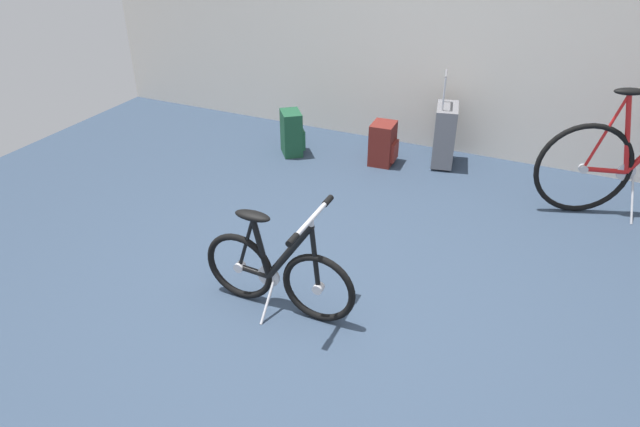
{
  "coord_description": "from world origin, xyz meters",
  "views": [
    {
      "loc": [
        1.09,
        -2.27,
        2.2
      ],
      "look_at": [
        -0.1,
        0.32,
        0.55
      ],
      "focal_mm": 32.14,
      "sensor_mm": 36.0,
      "label": 1
    }
  ],
  "objects_px": {
    "folding_bike_foreground": "(277,270)",
    "backpack_on_floor": "(292,133)",
    "handbag_on_floor": "(383,144)",
    "rolling_suitcase": "(445,134)"
  },
  "relations": [
    {
      "from": "folding_bike_foreground",
      "to": "backpack_on_floor",
      "type": "bearing_deg",
      "value": 115.1
    },
    {
      "from": "folding_bike_foreground",
      "to": "handbag_on_floor",
      "type": "height_order",
      "value": "folding_bike_foreground"
    },
    {
      "from": "rolling_suitcase",
      "to": "handbag_on_floor",
      "type": "distance_m",
      "value": 0.54
    },
    {
      "from": "backpack_on_floor",
      "to": "handbag_on_floor",
      "type": "xyz_separation_m",
      "value": [
        0.84,
        0.15,
        -0.01
      ]
    },
    {
      "from": "rolling_suitcase",
      "to": "folding_bike_foreground",
      "type": "bearing_deg",
      "value": -98.88
    },
    {
      "from": "backpack_on_floor",
      "to": "handbag_on_floor",
      "type": "distance_m",
      "value": 0.85
    },
    {
      "from": "handbag_on_floor",
      "to": "folding_bike_foreground",
      "type": "bearing_deg",
      "value": -86.91
    },
    {
      "from": "folding_bike_foreground",
      "to": "rolling_suitcase",
      "type": "relative_size",
      "value": 1.16
    },
    {
      "from": "rolling_suitcase",
      "to": "backpack_on_floor",
      "type": "relative_size",
      "value": 2.03
    },
    {
      "from": "rolling_suitcase",
      "to": "backpack_on_floor",
      "type": "xyz_separation_m",
      "value": [
        -1.33,
        -0.36,
        -0.08
      ]
    }
  ]
}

